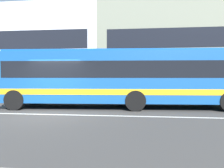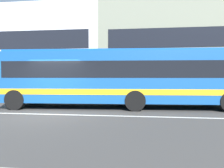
% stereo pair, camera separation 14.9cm
% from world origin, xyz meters
% --- Properties ---
extents(ground_plane, '(160.00, 160.00, 0.00)m').
position_xyz_m(ground_plane, '(0.00, 0.00, 0.00)').
color(ground_plane, '#44413E').
extents(lane_centre_line, '(60.00, 0.16, 0.01)m').
position_xyz_m(lane_centre_line, '(0.00, 0.00, 0.00)').
color(lane_centre_line, silver).
rests_on(lane_centre_line, ground_plane).
extents(hedge_row_far, '(22.74, 1.10, 1.07)m').
position_xyz_m(hedge_row_far, '(3.98, 6.27, 0.53)').
color(hedge_row_far, '#1E4A1D').
rests_on(hedge_row_far, ground_plane).
extents(apartment_block_left, '(22.89, 8.53, 9.27)m').
position_xyz_m(apartment_block_left, '(-11.28, 15.45, 4.63)').
color(apartment_block_left, silver).
rests_on(apartment_block_left, ground_plane).
extents(apartment_block_right, '(25.22, 8.53, 9.12)m').
position_xyz_m(apartment_block_right, '(12.78, 15.45, 4.56)').
color(apartment_block_right, gray).
rests_on(apartment_block_right, ground_plane).
extents(transit_bus, '(12.54, 3.31, 3.04)m').
position_xyz_m(transit_bus, '(3.06, 2.46, 1.68)').
color(transit_bus, '#164C90').
rests_on(transit_bus, ground_plane).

